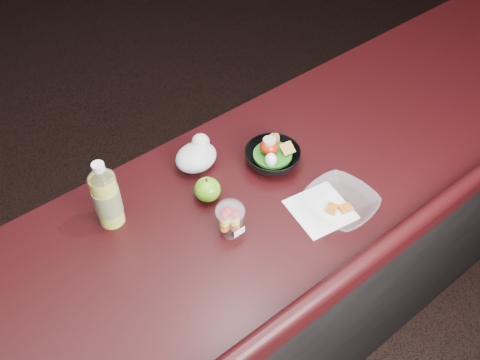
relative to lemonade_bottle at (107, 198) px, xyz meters
name	(u,v)px	position (x,y,z in m)	size (l,w,h in m)	color
counter	(219,314)	(0.21, -0.18, -0.60)	(4.06, 0.71, 1.02)	black
lemonade_bottle	(107,198)	(0.00, 0.00, 0.00)	(0.07, 0.07, 0.22)	gold
fruit_cup	(230,219)	(0.23, -0.24, -0.04)	(0.08, 0.08, 0.11)	white
green_apple	(207,189)	(0.26, -0.10, -0.06)	(0.08, 0.08, 0.08)	#3B830F
plastic_bag	(197,155)	(0.31, 0.03, -0.05)	(0.13, 0.11, 0.10)	silver
snack_bowl	(272,156)	(0.49, -0.11, -0.06)	(0.18, 0.18, 0.09)	black
takeout_bowl	(340,204)	(0.52, -0.36, -0.07)	(0.22, 0.22, 0.05)	silver
paper_napkin	(320,210)	(0.48, -0.33, -0.09)	(0.16, 0.16, 0.00)	white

